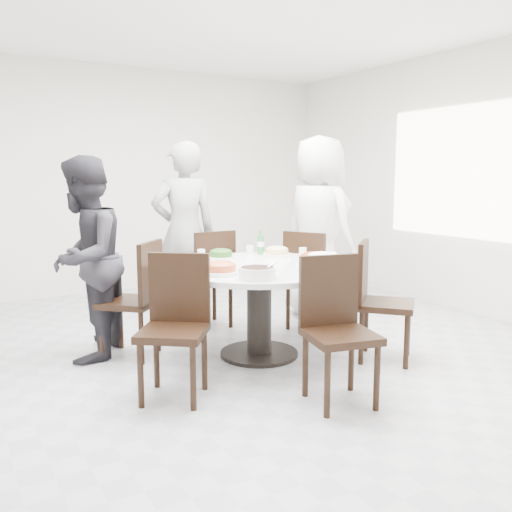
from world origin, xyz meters
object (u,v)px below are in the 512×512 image
chair_ne (312,280)px  chair_nw (129,299)px  diner_right (319,228)px  rice_bowl (322,264)px  diner_middle (184,232)px  diner_left (85,259)px  dining_table (259,311)px  chair_s (341,332)px  chair_n (207,278)px  chair_sw (173,329)px  chair_se (386,302)px  beverage_bottle (261,242)px  soup_bowl (257,273)px

chair_ne → chair_nw: size_ratio=1.00×
diner_right → rice_bowl: 1.54m
chair_ne → diner_middle: bearing=16.1°
diner_middle → diner_left: (-1.15, -0.70, -0.09)m
chair_ne → diner_right: (0.32, 0.32, 0.46)m
dining_table → chair_nw: (-0.91, 0.52, 0.10)m
diner_middle → diner_left: diner_middle is taller
diner_right → chair_s: bearing=139.0°
chair_n → diner_left: size_ratio=0.59×
rice_bowl → diner_left: bearing=142.6°
chair_sw → chair_s: same height
dining_table → chair_se: chair_se is taller
dining_table → chair_nw: 1.05m
chair_sw → beverage_bottle: size_ratio=4.31×
chair_se → diner_left: (-2.03, 1.27, 0.34)m
chair_nw → beverage_bottle: 1.30m
chair_s → diner_middle: 2.47m
chair_s → beverage_bottle: 1.68m
chair_sw → rice_bowl: (1.20, -0.02, 0.33)m
chair_ne → soup_bowl: size_ratio=3.59×
chair_nw → chair_se: (1.72, -1.13, 0.00)m
chair_n → diner_left: (-1.23, -0.34, 0.34)m
chair_ne → diner_left: bearing=55.0°
beverage_bottle → diner_left: bearing=174.6°
chair_nw → rice_bowl: bearing=92.9°
dining_table → chair_ne: size_ratio=1.58×
chair_nw → diner_left: diner_left is taller
dining_table → chair_n: bearing=89.4°
diner_left → soup_bowl: size_ratio=6.12×
chair_se → rice_bowl: chair_se is taller
dining_table → chair_se: (0.81, -0.61, 0.10)m
dining_table → chair_se: size_ratio=1.58×
rice_bowl → beverage_bottle: (0.06, 0.99, 0.05)m
rice_bowl → soup_bowl: bearing=179.9°
chair_nw → chair_se: bearing=99.7°
soup_bowl → diner_left: bearing=129.0°
rice_bowl → chair_se: bearing=-14.0°
dining_table → beverage_bottle: 0.78m
chair_s → soup_bowl: chair_s is taller
diner_right → beverage_bottle: size_ratio=8.46×
chair_n → chair_se: size_ratio=1.00×
dining_table → chair_s: bearing=-92.0°
chair_s → diner_left: diner_left is taller
chair_se → soup_bowl: chair_se is taller
chair_n → chair_nw: same height
chair_n → diner_right: bearing=167.1°
chair_sw → chair_s: (0.89, -0.62, 0.00)m
chair_ne → diner_left: diner_left is taller
diner_left → rice_bowl: size_ratio=6.26×
chair_sw → rice_bowl: size_ratio=3.67×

